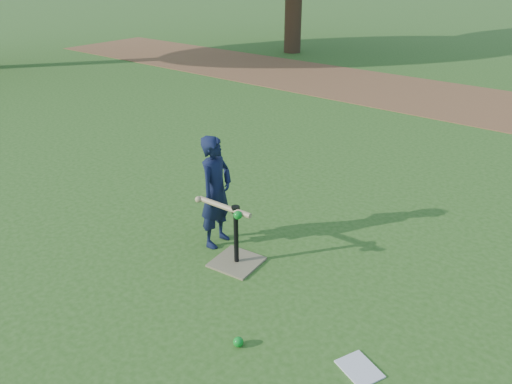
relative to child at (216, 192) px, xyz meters
The scene contains 7 objects.
ground 0.76m from the child, 59.99° to the right, with size 80.00×80.00×0.00m, color #285116.
dirt_strip 7.10m from the child, 88.00° to the left, with size 24.00×3.00×0.01m, color brown.
child is the anchor object (origin of this frame).
wiffle_ball_ground 1.63m from the child, 41.56° to the right, with size 0.08×0.08×0.08m, color #0C841D.
clipboard 2.17m from the child, 18.36° to the right, with size 0.30×0.23×0.01m, color silver.
batting_tee 0.64m from the child, 23.09° to the right, with size 0.47×0.47×0.61m.
swing_action 0.36m from the child, 34.89° to the right, with size 0.63×0.11×0.08m.
Camera 1 is at (2.84, -2.79, 2.70)m, focal length 35.00 mm.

